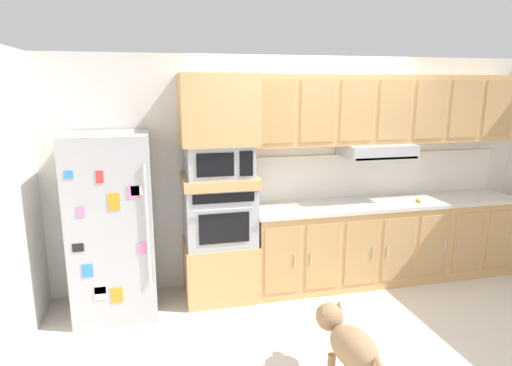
{
  "coord_description": "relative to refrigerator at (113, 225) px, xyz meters",
  "views": [
    {
      "loc": [
        -1.64,
        -3.54,
        2.19
      ],
      "look_at": [
        -0.71,
        0.36,
        1.29
      ],
      "focal_mm": 30.79,
      "sensor_mm": 36.0,
      "label": 1
    }
  ],
  "objects": [
    {
      "name": "countertop_slab",
      "position": [
        2.94,
        0.07,
        0.02
      ],
      "size": [
        3.09,
        0.64,
        0.04
      ],
      "primitive_type": "cube",
      "color": "beige",
      "rests_on": "lower_cabinet_run"
    },
    {
      "name": "oven_base_cabinet",
      "position": [
        1.04,
        0.07,
        -0.58
      ],
      "size": [
        0.74,
        0.62,
        0.6
      ],
      "primitive_type": "cube",
      "color": "tan",
      "rests_on": "ground"
    },
    {
      "name": "appliance_mid_shelf",
      "position": [
        1.04,
        0.07,
        0.37
      ],
      "size": [
        0.74,
        0.62,
        0.1
      ],
      "primitive_type": "cube",
      "color": "tan",
      "rests_on": "built_in_oven"
    },
    {
      "name": "back_kitchen_wall",
      "position": [
        2.04,
        0.43,
        0.37
      ],
      "size": [
        6.2,
        0.12,
        2.5
      ],
      "primitive_type": "cube",
      "color": "silver",
      "rests_on": "ground"
    },
    {
      "name": "microwave",
      "position": [
        1.04,
        0.07,
        0.58
      ],
      "size": [
        0.64,
        0.54,
        0.32
      ],
      "color": "#A8AAAF",
      "rests_on": "appliance_mid_shelf"
    },
    {
      "name": "dog",
      "position": [
        1.72,
        -1.59,
        -0.52
      ],
      "size": [
        0.34,
        0.88,
        0.56
      ],
      "rotation": [
        0.0,
        0.0,
        1.74
      ],
      "color": "#997551",
      "rests_on": "ground"
    },
    {
      "name": "lower_cabinet_run",
      "position": [
        2.94,
        0.07,
        -0.44
      ],
      "size": [
        3.05,
        0.63,
        0.88
      ],
      "color": "tan",
      "rests_on": "ground"
    },
    {
      "name": "built_in_oven",
      "position": [
        1.04,
        0.07,
        0.02
      ],
      "size": [
        0.7,
        0.62,
        0.6
      ],
      "color": "#A8AAAF",
      "rests_on": "oven_base_cabinet"
    },
    {
      "name": "refrigerator",
      "position": [
        0.0,
        0.0,
        0.0
      ],
      "size": [
        0.76,
        0.73,
        1.76
      ],
      "color": "#ADADB2",
      "rests_on": "ground"
    },
    {
      "name": "backsplash_panel",
      "position": [
        2.94,
        0.36,
        0.29
      ],
      "size": [
        3.09,
        0.02,
        0.5
      ],
      "primitive_type": "cube",
      "color": "white",
      "rests_on": "countertop_slab"
    },
    {
      "name": "appliance_upper_cabinet",
      "position": [
        1.04,
        0.07,
        1.08
      ],
      "size": [
        0.74,
        0.62,
        0.68
      ],
      "primitive_type": "cube",
      "color": "tan",
      "rests_on": "microwave"
    },
    {
      "name": "ground_plane",
      "position": [
        2.04,
        -0.68,
        -0.88
      ],
      "size": [
        9.6,
        9.6,
        0.0
      ],
      "primitive_type": "plane",
      "color": "beige"
    },
    {
      "name": "screwdriver",
      "position": [
        3.27,
        -0.05,
        0.05
      ],
      "size": [
        0.15,
        0.14,
        0.03
      ],
      "color": "yellow",
      "rests_on": "countertop_slab"
    },
    {
      "name": "upper_cabinet_with_hood",
      "position": [
        2.93,
        0.19,
        1.02
      ],
      "size": [
        3.05,
        0.48,
        0.88
      ],
      "color": "tan",
      "rests_on": "backsplash_panel"
    }
  ]
}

